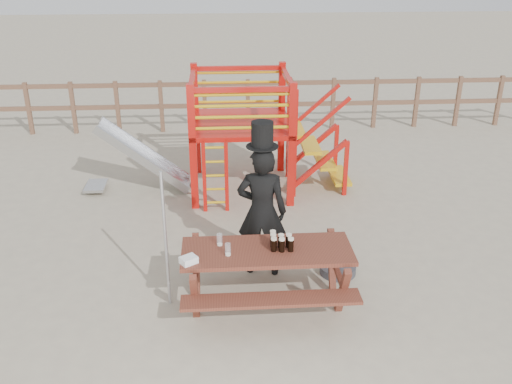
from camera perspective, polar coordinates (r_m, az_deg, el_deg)
ground at (r=7.22m, az=-1.93°, el=-11.01°), size 60.00×60.00×0.00m
back_fence at (r=13.35m, az=-2.99°, el=9.21°), size 15.09×0.09×1.20m
playground_fort at (r=9.98m, az=-1.99°, el=6.09°), size 4.71×1.84×2.10m
picnic_table at (r=6.91m, az=1.10°, el=-7.84°), size 2.03×1.40×0.78m
man_with_hat at (r=7.38m, az=0.60°, el=-1.64°), size 0.72×0.53×2.11m
metal_pole at (r=6.83m, az=-9.03°, el=-4.82°), size 0.04×0.04×1.76m
parasol_base at (r=7.84m, az=8.17°, el=-7.66°), size 0.49×0.49×0.21m
paper_bag at (r=6.52m, az=-6.75°, el=-6.77°), size 0.23×0.22×0.08m
stout_pints at (r=6.75m, az=2.44°, el=-4.99°), size 0.27×0.26×0.17m
empty_glasses at (r=6.73m, az=-3.25°, el=-5.31°), size 0.16×0.31×0.15m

